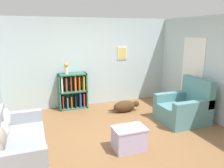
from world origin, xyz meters
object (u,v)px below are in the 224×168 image
(bookshelf, at_px, (73,91))
(dog, at_px, (125,106))
(recliner_chair, at_px, (184,108))
(couch, at_px, (16,147))
(vase, at_px, (66,68))
(coffee_table, at_px, (129,138))

(bookshelf, relative_size, dog, 1.12)
(bookshelf, xyz_separation_m, recliner_chair, (2.44, -1.93, -0.16))
(couch, relative_size, vase, 5.40)
(coffee_table, distance_m, vase, 2.94)
(couch, xyz_separation_m, recliner_chair, (3.87, 0.57, 0.02))
(bookshelf, height_order, vase, vase)
(coffee_table, height_order, dog, coffee_table)
(recliner_chair, bearing_deg, coffee_table, -157.90)
(couch, bearing_deg, recliner_chair, 8.32)
(coffee_table, bearing_deg, couch, 174.54)
(recliner_chair, relative_size, vase, 3.41)
(vase, bearing_deg, coffee_table, -74.57)
(bookshelf, bearing_deg, coffee_table, -77.91)
(bookshelf, xyz_separation_m, dog, (1.31, -0.83, -0.35))
(couch, bearing_deg, bookshelf, 60.27)
(couch, xyz_separation_m, vase, (1.27, 2.48, 0.89))
(bookshelf, distance_m, coffee_table, 2.77)
(couch, relative_size, dog, 1.85)
(couch, height_order, recliner_chair, recliner_chair)
(couch, xyz_separation_m, dog, (2.74, 1.67, -0.17))
(vase, bearing_deg, dog, -29.00)
(coffee_table, relative_size, vase, 1.96)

